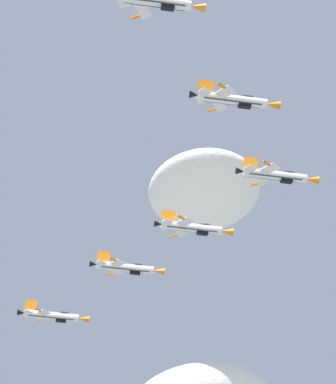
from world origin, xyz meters
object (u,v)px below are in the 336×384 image
(fighter_jet_left_wing, at_px, (193,228))
(fighter_jet_right_outer, at_px, (157,1))
(fighter_jet_lead, at_px, (277,175))
(fighter_jet_left_outer, at_px, (127,268))
(fighter_jet_trail_slot, at_px, (53,316))
(fighter_jet_right_wing, at_px, (234,100))

(fighter_jet_left_wing, relative_size, fighter_jet_right_outer, 1.00)
(fighter_jet_lead, height_order, fighter_jet_left_outer, fighter_jet_left_outer)
(fighter_jet_left_wing, relative_size, fighter_jet_trail_slot, 1.00)
(fighter_jet_lead, distance_m, fighter_jet_left_outer, 38.73)
(fighter_jet_right_wing, xyz_separation_m, fighter_jet_left_outer, (-28.90, 36.84, 4.67))
(fighter_jet_left_wing, bearing_deg, fighter_jet_right_wing, 4.07)
(fighter_jet_right_outer, bearing_deg, fighter_jet_right_wing, 132.57)
(fighter_jet_lead, xyz_separation_m, fighter_jet_right_wing, (-5.15, -18.58, -1.98))
(fighter_jet_lead, relative_size, fighter_jet_left_wing, 1.00)
(fighter_jet_left_wing, bearing_deg, fighter_jet_left_outer, -139.55)
(fighter_jet_left_outer, xyz_separation_m, fighter_jet_right_outer, (19.44, -55.50, -0.90))
(fighter_jet_right_wing, height_order, fighter_jet_trail_slot, fighter_jet_trail_slot)
(fighter_jet_left_wing, relative_size, fighter_jet_right_wing, 1.00)
(fighter_jet_lead, distance_m, fighter_jet_right_wing, 19.39)
(fighter_jet_left_outer, bearing_deg, fighter_jet_lead, 41.26)
(fighter_jet_right_wing, bearing_deg, fighter_jet_left_wing, -175.93)
(fighter_jet_right_outer, bearing_deg, fighter_jet_trail_slot, -169.85)
(fighter_jet_lead, xyz_separation_m, fighter_jet_trail_slot, (-53.56, 28.37, 2.71))
(fighter_jet_left_wing, distance_m, fighter_jet_right_outer, 46.69)
(fighter_jet_trail_slot, bearing_deg, fighter_jet_lead, 41.55)
(fighter_jet_lead, height_order, fighter_jet_trail_slot, fighter_jet_trail_slot)
(fighter_jet_right_wing, bearing_deg, fighter_jet_lead, 143.97)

